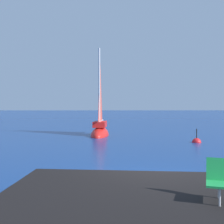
{
  "coord_description": "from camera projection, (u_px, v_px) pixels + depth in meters",
  "views": [
    {
      "loc": [
        -1.5,
        -8.6,
        2.49
      ],
      "look_at": [
        -1.25,
        10.31,
        1.85
      ],
      "focal_mm": 46.72,
      "sensor_mm": 36.0,
      "label": 1
    }
  ],
  "objects": [
    {
      "name": "shore_ledge",
      "position": [
        183.0,
        208.0,
        6.04
      ],
      "size": [
        7.98,
        4.68,
        0.59
      ],
      "primitive_type": "cube",
      "rotation": [
        0.0,
        0.0,
        -0.1
      ],
      "color": "black",
      "rests_on": "ground"
    },
    {
      "name": "boulder_seaward",
      "position": [
        181.0,
        188.0,
        8.49
      ],
      "size": [
        1.43,
        1.49,
        0.83
      ],
      "primitive_type": "cube",
      "rotation": [
        0.12,
        0.11,
        2.39
      ],
      "color": "black",
      "rests_on": "ground"
    },
    {
      "name": "beach_chair",
      "position": [
        219.0,
        178.0,
        5.62
      ],
      "size": [
        0.65,
        0.72,
        0.8
      ],
      "rotation": [
        0.0,
        0.0,
        4.38
      ],
      "color": "green",
      "rests_on": "shore_ledge"
    },
    {
      "name": "sailboat_near",
      "position": [
        100.0,
        130.0,
        21.72
      ],
      "size": [
        1.61,
        3.87,
        7.06
      ],
      "rotation": [
        0.0,
        0.0,
        4.62
      ],
      "color": "red",
      "rests_on": "ground"
    },
    {
      "name": "ground_plane",
      "position": [
        158.0,
        185.0,
        8.7
      ],
      "size": [
        160.0,
        160.0,
        0.0
      ],
      "primitive_type": "plane",
      "color": "navy"
    },
    {
      "name": "marker_buoy",
      "position": [
        197.0,
        142.0,
        17.96
      ],
      "size": [
        0.56,
        0.56,
        1.13
      ],
      "color": "red",
      "rests_on": "ground"
    }
  ]
}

